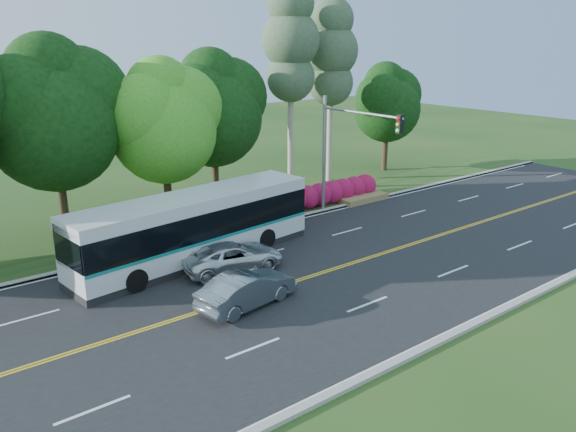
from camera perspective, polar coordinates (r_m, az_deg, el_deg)
ground at (r=25.48m, az=3.25°, el=-5.88°), size 120.00×120.00×0.00m
road at (r=25.47m, az=3.25°, el=-5.86°), size 60.00×14.00×0.02m
curb_north at (r=30.84m, az=-5.43°, el=-1.55°), size 60.00×0.30×0.15m
curb_south at (r=21.13m, az=16.25°, el=-11.58°), size 60.00×0.30×0.15m
grass_verge at (r=32.35m, az=-7.18°, el=-0.74°), size 60.00×4.00×0.10m
lane_markings at (r=25.41m, az=3.09°, el=-5.89°), size 57.60×13.82×0.00m
tree_row at (r=31.66m, az=-18.81°, el=10.47°), size 44.70×9.10×13.84m
bougainvillea_hedge at (r=35.52m, az=3.51°, el=2.14°), size 9.50×2.25×1.50m
traffic_signal at (r=32.22m, az=5.93°, el=7.70°), size 0.42×6.10×7.00m
transit_bus at (r=26.80m, az=-9.46°, el=-1.22°), size 12.48×4.14×3.21m
sedan at (r=22.27m, az=-4.20°, el=-7.44°), size 4.44×2.14×1.40m
suv at (r=25.67m, az=-5.64°, el=-4.15°), size 4.91×2.81×1.29m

